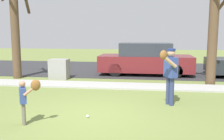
% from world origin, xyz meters
% --- Properties ---
extents(ground_plane, '(48.00, 48.00, 0.00)m').
position_xyz_m(ground_plane, '(0.00, 3.50, 0.00)').
color(ground_plane, olive).
extents(sidewalk_strip, '(36.00, 1.20, 0.06)m').
position_xyz_m(sidewalk_strip, '(0.00, 3.60, 0.03)').
color(sidewalk_strip, '#A3A39E').
rests_on(sidewalk_strip, ground).
extents(road_surface, '(36.00, 6.80, 0.02)m').
position_xyz_m(road_surface, '(0.00, 8.60, 0.01)').
color(road_surface, '#2D2D30').
rests_on(road_surface, ground).
extents(person_adult, '(0.58, 0.83, 1.68)m').
position_xyz_m(person_adult, '(2.09, 1.16, 1.05)').
color(person_adult, navy).
rests_on(person_adult, ground).
extents(person_child, '(0.57, 0.32, 1.08)m').
position_xyz_m(person_child, '(-1.32, -0.97, 0.70)').
color(person_child, '#6B6656').
rests_on(person_child, ground).
extents(baseball, '(0.07, 0.07, 0.07)m').
position_xyz_m(baseball, '(-0.04, -0.30, 0.04)').
color(baseball, white).
rests_on(baseball, ground).
extents(utility_cabinet, '(0.87, 0.63, 0.93)m').
position_xyz_m(utility_cabinet, '(-2.66, 4.95, 0.46)').
color(utility_cabinet, gray).
rests_on(utility_cabinet, ground).
extents(street_tree_near, '(1.85, 1.89, 5.51)m').
position_xyz_m(street_tree_near, '(4.07, 4.57, 2.92)').
color(street_tree_near, brown).
rests_on(street_tree_near, ground).
extents(street_tree_far, '(1.85, 1.89, 5.51)m').
position_xyz_m(street_tree_far, '(-4.70, 4.83, 2.92)').
color(street_tree_far, brown).
rests_on(street_tree_far, ground).
extents(parked_suv_maroon, '(4.70, 1.90, 1.63)m').
position_xyz_m(parked_suv_maroon, '(1.33, 6.71, 0.79)').
color(parked_suv_maroon, maroon).
rests_on(parked_suv_maroon, road_surface).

